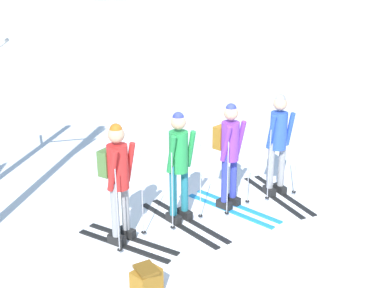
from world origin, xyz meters
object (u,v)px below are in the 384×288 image
Objects in this scene: skier_in_blue at (278,141)px; backpack_on_snow_front at (147,282)px; skier_in_green at (179,164)px; skier_in_red at (118,177)px; skier_in_purple at (229,150)px.

backpack_on_snow_front is at bearing -156.37° from skier_in_blue.
skier_in_blue reaches higher than skier_in_green.
skier_in_red reaches higher than skier_in_green.
skier_in_blue is 3.45m from backpack_on_snow_front.
skier_in_red reaches higher than skier_in_purple.
skier_in_red reaches higher than backpack_on_snow_front.
backpack_on_snow_front is (-0.22, -1.29, -0.80)m from skier_in_red.
skier_in_blue is at bearing -0.66° from skier_in_green.
skier_in_blue is (2.86, 0.06, -0.02)m from skier_in_red.
backpack_on_snow_front is (-3.08, -1.35, -0.78)m from skier_in_blue.
skier_in_purple is at bearing 0.60° from skier_in_green.
skier_in_purple is (1.90, 0.09, -0.01)m from skier_in_red.
skier_in_red is 1.00× the size of skier_in_purple.
skier_in_red is 1.00m from skier_in_green.
skier_in_red is 1.53m from backpack_on_snow_front.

